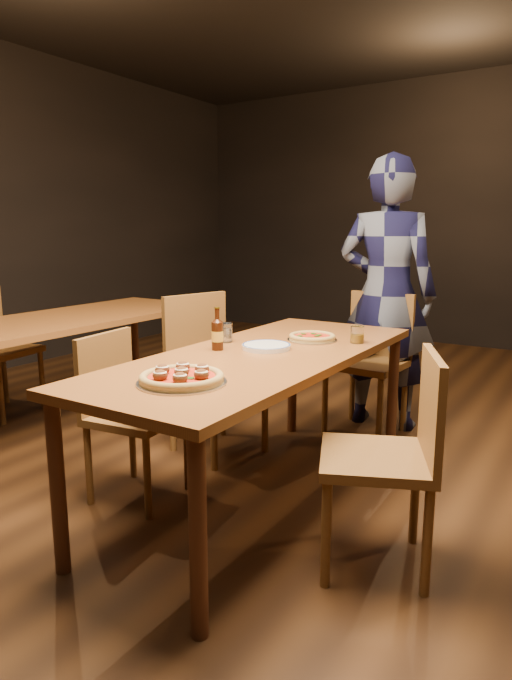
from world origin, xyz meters
The scene contains 16 objects.
ground centered at (0.00, 0.00, 0.00)m, with size 9.00×9.00×0.00m, color black.
room_shell centered at (0.00, 0.00, 1.86)m, with size 9.00×9.00×9.00m.
table_main centered at (0.00, 0.00, 0.68)m, with size 0.80×2.00×0.75m.
table_left centered at (-1.70, 0.30, 0.68)m, with size 0.80×2.00×0.75m.
chair_main_nw centered at (-0.53, -0.30, 0.43)m, with size 0.40×0.40×0.86m, color brown, non-canonical shape.
chair_main_sw centered at (-0.54, 0.39, 0.49)m, with size 0.46×0.46×0.99m, color brown, non-canonical shape.
chair_main_e centered at (0.67, -0.23, 0.46)m, with size 0.43×0.43×0.91m, color brown, non-canonical shape.
chair_end centered at (0.08, 1.17, 0.48)m, with size 0.45×0.45×0.96m, color brown, non-canonical shape.
chair_nbr_left centered at (-2.30, 0.15, 0.47)m, with size 0.44×0.44×0.95m, color brown, non-canonical shape.
pizza_meatball centered at (0.03, -0.62, 0.77)m, with size 0.35×0.35×0.06m.
pizza_margherita centered at (0.07, 0.40, 0.77)m, with size 0.26×0.26×0.03m.
plate_stack centered at (-0.03, 0.09, 0.76)m, with size 0.24×0.24×0.02m, color white.
beer_bottle centered at (-0.22, -0.06, 0.82)m, with size 0.06×0.06×0.20m.
water_glass centered at (-0.30, 0.12, 0.80)m, with size 0.08×0.08×0.10m, color white.
amber_glass centered at (0.29, 0.46, 0.79)m, with size 0.07×0.07×0.09m, color #A77112.
diner centered at (0.11, 1.40, 0.90)m, with size 0.66×0.43×1.80m, color black.
Camera 1 is at (1.38, -2.25, 1.33)m, focal length 30.00 mm.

